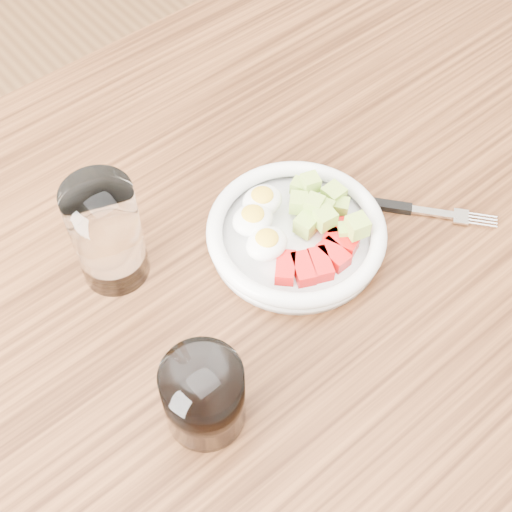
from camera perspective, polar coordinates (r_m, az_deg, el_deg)
The scene contains 6 objects.
ground at distance 1.51m, azimuth 0.56°, elevation -17.70°, with size 4.00×4.00×0.00m, color brown.
dining_table at distance 0.89m, azimuth 0.91°, elevation -4.88°, with size 1.50×0.90×0.77m.
bowl at distance 0.82m, azimuth 3.15°, elevation 2.01°, with size 0.21×0.21×0.05m.
fork at distance 0.87m, azimuth 11.04°, elevation 3.88°, with size 0.13×0.16×0.01m.
water_glass at distance 0.77m, azimuth -11.84°, elevation 1.75°, with size 0.07×0.07×0.13m, color white.
coffee_glass at distance 0.69m, azimuth -4.20°, elevation -11.13°, with size 0.08×0.08×0.09m.
Camera 1 is at (-0.29, -0.33, 1.44)m, focal length 50.00 mm.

